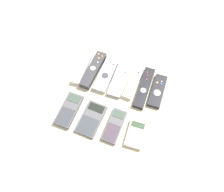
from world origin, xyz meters
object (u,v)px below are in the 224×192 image
object	(u,v)px
remote_4	(133,84)
calculator_2	(114,126)
remote_0	(83,66)
calculator_1	(91,119)
remote_5	(144,88)
calculator_0	(69,110)
remote_6	(158,91)
remote_2	(106,74)
remote_1	(93,70)
remote_3	(120,80)
calculator_3	(136,134)

from	to	relation	value
remote_4	calculator_2	world-z (taller)	remote_4
remote_0	calculator_1	world-z (taller)	remote_0
remote_5	calculator_0	xyz separation A→B (m)	(-0.27, -0.22, -0.00)
remote_4	remote_6	distance (m)	0.11
calculator_2	remote_2	bearing A→B (deg)	119.69
remote_0	remote_4	world-z (taller)	remote_0
calculator_1	calculator_2	bearing A→B (deg)	5.21
calculator_2	calculator_1	bearing A→B (deg)	-176.04
remote_1	remote_3	bearing A→B (deg)	-1.23
remote_4	remote_6	world-z (taller)	remote_4
calculator_1	remote_6	bearing A→B (deg)	47.27
remote_2	remote_5	distance (m)	0.18
remote_0	calculator_1	xyz separation A→B (m)	(0.14, -0.23, -0.00)
calculator_3	remote_1	bearing A→B (deg)	137.32
remote_1	calculator_2	world-z (taller)	remote_1
calculator_0	calculator_2	world-z (taller)	calculator_0
calculator_2	remote_1	bearing A→B (deg)	130.88
remote_1	calculator_3	xyz separation A→B (m)	(0.28, -0.23, -0.01)
remote_5	remote_6	xyz separation A→B (m)	(0.06, 0.00, -0.00)
remote_3	remote_6	xyz separation A→B (m)	(0.17, 0.01, 0.00)
remote_5	remote_2	bearing A→B (deg)	177.05
remote_4	calculator_0	xyz separation A→B (m)	(-0.21, -0.22, -0.00)
remote_2	calculator_2	xyz separation A→B (m)	(0.12, -0.22, -0.00)
remote_2	calculator_0	size ratio (longest dim) A/B	1.22
remote_6	remote_0	bearing A→B (deg)	177.77
remote_3	calculator_2	xyz separation A→B (m)	(0.05, -0.21, -0.00)
remote_2	remote_3	size ratio (longest dim) A/B	1.05
remote_1	calculator_1	world-z (taller)	remote_1
remote_1	calculator_1	bearing A→B (deg)	-67.36
remote_1	remote_6	size ratio (longest dim) A/B	1.22
remote_2	remote_5	world-z (taller)	remote_2
remote_0	remote_2	distance (m)	0.12
remote_0	remote_6	world-z (taller)	remote_0
calculator_1	calculator_3	distance (m)	0.19
remote_5	calculator_2	bearing A→B (deg)	-107.38
calculator_2	calculator_3	size ratio (longest dim) A/B	1.28
remote_1	remote_5	distance (m)	0.25
remote_5	calculator_0	distance (m)	0.34
remote_4	calculator_1	xyz separation A→B (m)	(-0.11, -0.22, -0.00)
calculator_2	calculator_3	distance (m)	0.09
remote_1	calculator_3	distance (m)	0.36
calculator_2	remote_0	bearing A→B (deg)	138.05
remote_5	calculator_3	bearing A→B (deg)	-83.38
remote_3	calculator_0	world-z (taller)	same
remote_3	calculator_2	distance (m)	0.22
remote_0	calculator_3	bearing A→B (deg)	-37.34
remote_4	remote_6	xyz separation A→B (m)	(0.11, 0.00, -0.00)
remote_1	calculator_2	xyz separation A→B (m)	(0.19, -0.22, -0.01)
remote_1	calculator_2	bearing A→B (deg)	-48.02
remote_4	calculator_2	bearing A→B (deg)	-89.00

